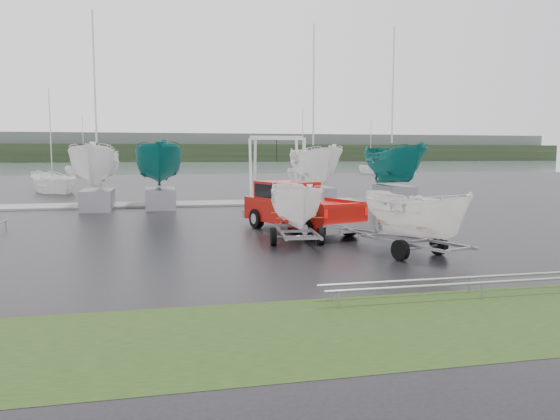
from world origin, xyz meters
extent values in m
plane|color=black|center=(0.00, 0.00, 0.00)|extent=(120.00, 120.00, 0.00)
plane|color=gray|center=(0.00, 100.00, -0.01)|extent=(300.00, 300.00, 0.00)
plane|color=black|center=(0.00, -11.00, 0.00)|extent=(40.00, 40.00, 0.00)
cube|color=gray|center=(0.00, 13.00, 0.05)|extent=(30.00, 3.00, 0.12)
cube|color=black|center=(0.00, 170.00, 3.00)|extent=(300.00, 8.00, 6.00)
cube|color=#4C5651|center=(0.00, 178.00, 5.00)|extent=(300.00, 6.00, 10.00)
cube|color=#9B0E08|center=(2.76, 0.69, 0.78)|extent=(3.74, 6.01, 0.93)
cube|color=#9B0E08|center=(2.42, 1.66, 1.52)|extent=(2.46, 2.73, 0.83)
cube|color=black|center=(2.42, 1.66, 1.57)|extent=(2.40, 2.51, 0.54)
cube|color=silver|center=(3.72, -2.03, 0.49)|extent=(1.92, 0.82, 0.34)
cylinder|color=black|center=(1.27, 2.14, 0.39)|extent=(0.54, 0.84, 0.78)
cylinder|color=black|center=(3.02, 2.76, 0.39)|extent=(0.54, 0.84, 0.78)
cylinder|color=black|center=(2.50, -1.37, 0.39)|extent=(0.54, 0.84, 0.78)
cylinder|color=black|center=(4.26, -0.75, 0.39)|extent=(0.54, 0.84, 0.78)
cube|color=gray|center=(4.27, -5.23, 0.45)|extent=(1.27, 3.42, 0.08)
cube|color=gray|center=(5.31, -4.86, 0.45)|extent=(1.27, 3.42, 0.08)
cylinder|color=gray|center=(4.85, -5.24, 0.30)|extent=(1.54, 0.61, 0.08)
cylinder|color=black|center=(4.10, -5.50, 0.30)|extent=(0.37, 0.63, 0.60)
cylinder|color=black|center=(5.61, -4.97, 0.30)|extent=(0.37, 0.63, 0.60)
imported|color=white|center=(4.79, -5.05, 2.50)|extent=(1.94, 1.96, 4.01)
cube|color=#FF6208|center=(4.52, -4.29, 1.00)|extent=(1.48, 0.56, 0.03)
cube|color=#FF6208|center=(5.05, -5.80, 1.00)|extent=(1.48, 0.56, 0.03)
cube|color=gray|center=(1.32, -2.10, 0.45)|extent=(0.48, 3.59, 0.08)
cube|color=gray|center=(2.41, -2.22, 0.45)|extent=(0.48, 3.59, 0.08)
cylinder|color=gray|center=(1.84, -2.36, 0.30)|extent=(1.60, 0.26, 0.08)
cylinder|color=black|center=(1.05, -2.27, 0.30)|extent=(0.25, 0.62, 0.60)
cylinder|color=black|center=(2.64, -2.45, 0.30)|extent=(0.25, 0.62, 0.60)
imported|color=white|center=(1.86, -2.16, 2.65)|extent=(1.80, 1.84, 4.32)
cube|color=#FF6208|center=(1.95, -1.36, 1.00)|extent=(1.54, 0.22, 0.03)
cube|color=#FF6208|center=(1.77, -2.95, 1.00)|extent=(1.54, 0.22, 0.03)
cylinder|color=silver|center=(2.97, 12.20, 2.00)|extent=(0.16, 0.58, 3.99)
cylinder|color=silver|center=(2.97, 13.80, 2.00)|extent=(0.16, 0.58, 3.99)
cylinder|color=silver|center=(5.97, 12.20, 2.00)|extent=(0.16, 0.58, 3.99)
cylinder|color=silver|center=(5.97, 13.80, 2.00)|extent=(0.16, 0.58, 3.99)
cube|color=silver|center=(4.47, 13.00, 4.00)|extent=(3.30, 0.25, 0.25)
cube|color=gray|center=(-5.90, 11.00, 0.55)|extent=(1.60, 3.20, 1.10)
imported|color=white|center=(-5.90, 11.00, 4.37)|extent=(2.46, 2.53, 6.54)
cylinder|color=#B2B2B7|center=(-5.90, 11.50, 7.13)|extent=(0.10, 0.10, 7.00)
cube|color=gray|center=(-2.56, 11.20, 0.55)|extent=(1.60, 3.20, 1.10)
imported|color=#0E655E|center=(-2.56, 11.20, 4.51)|extent=(2.57, 2.63, 6.82)
cube|color=gray|center=(6.36, 11.00, 0.55)|extent=(1.60, 3.20, 1.10)
imported|color=white|center=(6.36, 11.00, 4.27)|extent=(2.39, 2.45, 6.34)
cylinder|color=#B2B2B7|center=(6.36, 11.50, 7.05)|extent=(0.10, 0.10, 7.00)
cube|color=gray|center=(11.50, 11.30, 0.55)|extent=(1.60, 3.20, 1.10)
imported|color=#0E655E|center=(11.50, 11.30, 4.44)|extent=(2.52, 2.58, 6.69)
cylinder|color=#B2B2B7|center=(11.50, 11.80, 7.19)|extent=(0.10, 0.10, 7.00)
cylinder|color=gray|center=(4.00, -9.75, 0.35)|extent=(7.00, 0.06, 0.06)
cylinder|color=gray|center=(4.00, -9.25, 0.35)|extent=(7.00, 0.06, 0.06)
imported|color=white|center=(-10.72, 25.44, 0.00)|extent=(3.42, 3.45, 6.72)
cylinder|color=#B2B2B7|center=(-10.72, 25.44, 4.00)|extent=(0.08, 0.08, 8.00)
imported|color=white|center=(-12.23, 56.39, 0.00)|extent=(3.33, 3.32, 6.23)
cylinder|color=#B2B2B7|center=(-12.23, 56.39, 4.00)|extent=(0.08, 0.08, 8.00)
imported|color=white|center=(12.97, 38.72, 0.00)|extent=(2.60, 2.66, 6.34)
cylinder|color=#B2B2B7|center=(12.97, 38.72, 4.00)|extent=(0.08, 0.08, 8.00)
imported|color=white|center=(28.48, 57.28, 0.00)|extent=(2.34, 2.39, 5.79)
cylinder|color=#B2B2B7|center=(28.48, 57.28, 4.00)|extent=(0.08, 0.08, 8.00)
camera|label=1|loc=(-2.65, -19.86, 3.09)|focal=35.00mm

